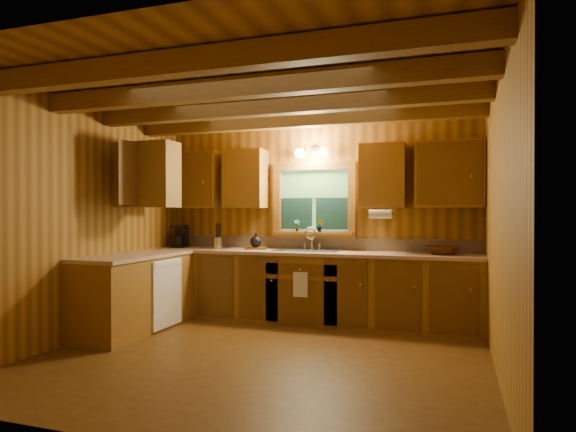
# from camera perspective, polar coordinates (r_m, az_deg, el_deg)

# --- Properties ---
(room) EXTENTS (4.20, 4.20, 4.20)m
(room) POSITION_cam_1_polar(r_m,az_deg,el_deg) (4.73, -3.11, -0.68)
(room) COLOR #563814
(room) RESTS_ON ground
(ceiling_beams) EXTENTS (4.20, 2.54, 0.18)m
(ceiling_beams) POSITION_cam_1_polar(r_m,az_deg,el_deg) (4.85, -3.11, 13.52)
(ceiling_beams) COLOR brown
(ceiling_beams) RESTS_ON room
(base_cabinets) EXTENTS (4.20, 2.22, 0.86)m
(base_cabinets) POSITION_cam_1_polar(r_m,az_deg,el_deg) (6.18, -2.93, -8.52)
(base_cabinets) COLOR brown
(base_cabinets) RESTS_ON ground
(countertop) EXTENTS (4.20, 2.24, 0.04)m
(countertop) POSITION_cam_1_polar(r_m,az_deg,el_deg) (6.13, -2.79, -4.36)
(countertop) COLOR tan
(countertop) RESTS_ON base_cabinets
(backsplash) EXTENTS (4.20, 0.02, 0.16)m
(backsplash) POSITION_cam_1_polar(r_m,az_deg,el_deg) (6.53, 3.06, -3.18)
(backsplash) COLOR tan
(backsplash) RESTS_ON room
(dishwasher_panel) EXTENTS (0.02, 0.60, 0.80)m
(dishwasher_panel) POSITION_cam_1_polar(r_m,az_deg,el_deg) (6.08, -13.76, -8.67)
(dishwasher_panel) COLOR white
(dishwasher_panel) RESTS_ON base_cabinets
(upper_cabinets) EXTENTS (4.19, 1.77, 0.78)m
(upper_cabinets) POSITION_cam_1_polar(r_m,az_deg,el_deg) (6.27, -3.07, 4.53)
(upper_cabinets) COLOR brown
(upper_cabinets) RESTS_ON room
(window) EXTENTS (1.12, 0.08, 1.00)m
(window) POSITION_cam_1_polar(r_m,az_deg,el_deg) (6.50, 3.02, 1.64)
(window) COLOR brown
(window) RESTS_ON room
(window_sill) EXTENTS (1.06, 0.14, 0.04)m
(window_sill) POSITION_cam_1_polar(r_m,az_deg,el_deg) (6.46, 2.90, -1.97)
(window_sill) COLOR brown
(window_sill) RESTS_ON room
(wall_sconce) EXTENTS (0.45, 0.21, 0.17)m
(wall_sconce) POSITION_cam_1_polar(r_m,az_deg,el_deg) (6.43, 2.72, 7.34)
(wall_sconce) COLOR black
(wall_sconce) RESTS_ON room
(paper_towel_roll) EXTENTS (0.27, 0.11, 0.11)m
(paper_towel_roll) POSITION_cam_1_polar(r_m,az_deg,el_deg) (5.98, 10.66, 0.22)
(paper_towel_roll) COLOR white
(paper_towel_roll) RESTS_ON upper_cabinets
(dish_towel) EXTENTS (0.18, 0.01, 0.30)m
(dish_towel) POSITION_cam_1_polar(r_m,az_deg,el_deg) (5.98, 1.44, -7.94)
(dish_towel) COLOR white
(dish_towel) RESTS_ON base_cabinets
(sink) EXTENTS (0.82, 0.48, 0.43)m
(sink) POSITION_cam_1_polar(r_m,az_deg,el_deg) (6.27, 2.36, -4.47)
(sink) COLOR silver
(sink) RESTS_ON countertop
(coffee_maker) EXTENTS (0.18, 0.22, 0.31)m
(coffee_maker) POSITION_cam_1_polar(r_m,az_deg,el_deg) (7.07, -12.36, -2.31)
(coffee_maker) COLOR black
(coffee_maker) RESTS_ON countertop
(utensil_crock) EXTENTS (0.12, 0.12, 0.35)m
(utensil_crock) POSITION_cam_1_polar(r_m,az_deg,el_deg) (6.76, -8.14, -3.02)
(utensil_crock) COLOR silver
(utensil_crock) RESTS_ON countertop
(cutting_board) EXTENTS (0.34, 0.29, 0.03)m
(cutting_board) POSITION_cam_1_polar(r_m,az_deg,el_deg) (6.56, -3.75, -3.75)
(cutting_board) COLOR #5B3A13
(cutting_board) RESTS_ON countertop
(teakettle) EXTENTS (0.15, 0.15, 0.19)m
(teakettle) POSITION_cam_1_polar(r_m,az_deg,el_deg) (6.56, -3.75, -2.97)
(teakettle) COLOR black
(teakettle) RESTS_ON cutting_board
(wicker_basket) EXTENTS (0.47, 0.47, 0.09)m
(wicker_basket) POSITION_cam_1_polar(r_m,az_deg,el_deg) (6.03, 17.44, -3.81)
(wicker_basket) COLOR #48230C
(wicker_basket) RESTS_ON countertop
(potted_plant_left) EXTENTS (0.10, 0.08, 0.16)m
(potted_plant_left) POSITION_cam_1_polar(r_m,az_deg,el_deg) (6.51, 1.06, -1.08)
(potted_plant_left) COLOR #5B3A13
(potted_plant_left) RESTS_ON window_sill
(potted_plant_right) EXTENTS (0.10, 0.09, 0.16)m
(potted_plant_right) POSITION_cam_1_polar(r_m,az_deg,el_deg) (6.39, 3.72, -1.11)
(potted_plant_right) COLOR #5B3A13
(potted_plant_right) RESTS_ON window_sill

